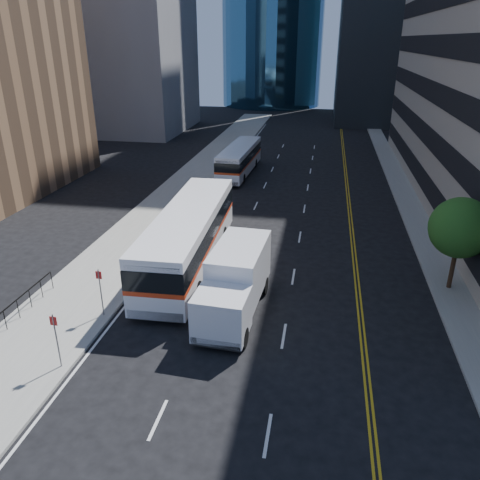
{
  "coord_description": "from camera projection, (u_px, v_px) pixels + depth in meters",
  "views": [
    {
      "loc": [
        1.73,
        -16.22,
        12.66
      ],
      "look_at": [
        -2.35,
        6.33,
        2.8
      ],
      "focal_mm": 35.0,
      "sensor_mm": 36.0,
      "label": 1
    }
  ],
  "objects": [
    {
      "name": "bus_rear",
      "position": [
        240.0,
        159.0,
        47.24
      ],
      "size": [
        2.8,
        10.99,
        2.81
      ],
      "rotation": [
        0.0,
        0.0,
        -0.04
      ],
      "color": "white",
      "rests_on": "ground"
    },
    {
      "name": "sidewalk_west",
      "position": [
        190.0,
        184.0,
        44.23
      ],
      "size": [
        5.0,
        90.0,
        0.15
      ],
      "primitive_type": "cube",
      "color": "gray",
      "rests_on": "ground"
    },
    {
      "name": "midrise_west",
      "position": [
        116.0,
        1.0,
        64.61
      ],
      "size": [
        18.0,
        18.0,
        35.0
      ],
      "primitive_type": "cube",
      "color": "gray",
      "rests_on": "ground"
    },
    {
      "name": "sidewalk_east",
      "position": [
        405.0,
        195.0,
        41.05
      ],
      "size": [
        2.0,
        90.0,
        0.15
      ],
      "primitive_type": "cube",
      "color": "gray",
      "rests_on": "ground"
    },
    {
      "name": "ground",
      "position": [
        268.0,
        362.0,
        19.95
      ],
      "size": [
        160.0,
        160.0,
        0.0
      ],
      "primitive_type": "plane",
      "color": "black",
      "rests_on": "ground"
    },
    {
      "name": "street_tree",
      "position": [
        460.0,
        228.0,
        24.27
      ],
      "size": [
        3.2,
        3.2,
        5.1
      ],
      "color": "#332114",
      "rests_on": "sidewalk_east"
    },
    {
      "name": "box_truck",
      "position": [
        235.0,
        282.0,
        22.86
      ],
      "size": [
        2.74,
        6.98,
        3.28
      ],
      "rotation": [
        0.0,
        0.0,
        -0.06
      ],
      "color": "silver",
      "rests_on": "ground"
    },
    {
      "name": "bus_front",
      "position": [
        189.0,
        236.0,
        27.73
      ],
      "size": [
        3.43,
        13.76,
        3.53
      ],
      "rotation": [
        0.0,
        0.0,
        0.03
      ],
      "color": "white",
      "rests_on": "ground"
    }
  ]
}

